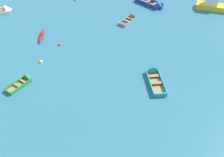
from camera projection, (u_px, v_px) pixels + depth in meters
The scene contains 10 objects.
rowboat_grey_far_back at pixel (131, 19), 33.88m from camera, with size 2.72×2.86×0.95m.
rowboat_white_midfield_left at pixel (3, 11), 35.39m from camera, with size 4.82×3.05×1.49m.
rowboat_turquoise_far_right at pixel (153, 75), 25.11m from camera, with size 1.28×3.99×1.12m.
rowboat_green_distant_center at pixel (24, 81), 24.51m from camera, with size 2.43×2.63×0.85m.
motor_launch_yellow_foreground_center at pixel (217, 6), 35.78m from camera, with size 5.32×3.52×2.08m.
rowboat_deep_blue_back_row_center at pixel (155, 5), 36.73m from camera, with size 3.88×4.45×1.33m.
kayak_maroon_center at pixel (41, 36), 30.67m from camera, with size 0.64×3.06×0.29m.
mooring_buoy_near_foreground at pixel (75, 0), 38.50m from camera, with size 0.35×0.35×0.35m, color red.
mooring_buoy_between_boats_right at pixel (41, 62), 27.02m from camera, with size 0.41×0.41×0.41m, color yellow.
mooring_buoy_between_boats_left at pixel (60, 45), 29.46m from camera, with size 0.43×0.43×0.43m, color red.
Camera 1 is at (-1.83, 5.17, 16.09)m, focal length 42.75 mm.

